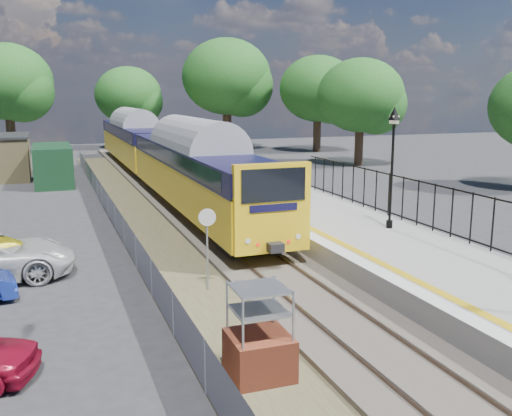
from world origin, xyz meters
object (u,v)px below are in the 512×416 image
train (157,150)px  car_yellow (6,256)px  brick_plinth (259,334)px  victorian_lamp_north (393,139)px  speed_sign (207,236)px

train → car_yellow: size_ratio=9.32×
brick_plinth → victorian_lamp_north: bearing=43.1°
car_yellow → brick_plinth: bearing=-171.8°
victorian_lamp_north → car_yellow: bearing=172.1°
victorian_lamp_north → car_yellow: size_ratio=1.05×
train → brick_plinth: bearing=-96.2°
train → brick_plinth: (-2.94, -26.98, -1.35)m
train → speed_sign: train is taller
victorian_lamp_north → car_yellow: (-13.68, 1.91, -3.66)m
train → brick_plinth: train is taller
brick_plinth → speed_sign: 5.68m
speed_sign → car_yellow: size_ratio=0.59×
victorian_lamp_north → speed_sign: victorian_lamp_north is taller
victorian_lamp_north → train: size_ratio=0.11×
brick_plinth → car_yellow: (-5.44, 9.61, -0.35)m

